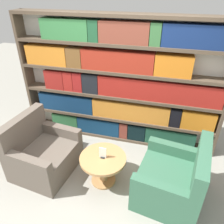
% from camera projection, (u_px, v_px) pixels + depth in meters
% --- Properties ---
extents(ground_plane, '(14.00, 14.00, 0.00)m').
position_uv_depth(ground_plane, '(94.00, 192.00, 3.06)').
color(ground_plane, gray).
extents(bookshelf, '(3.39, 0.30, 2.16)m').
position_uv_depth(bookshelf, '(120.00, 84.00, 3.63)').
color(bookshelf, silver).
rests_on(bookshelf, ground_plane).
extents(armchair_left, '(0.90, 0.98, 0.88)m').
position_uv_depth(armchair_left, '(43.00, 154.00, 3.31)').
color(armchair_left, brown).
rests_on(armchair_left, ground_plane).
extents(armchair_right, '(0.93, 1.01, 0.88)m').
position_uv_depth(armchair_right, '(173.00, 180.00, 2.86)').
color(armchair_right, '#336047').
rests_on(armchair_right, ground_plane).
extents(coffee_table, '(0.65, 0.65, 0.45)m').
position_uv_depth(coffee_table, '(103.00, 164.00, 3.07)').
color(coffee_table, '#AD7F4C').
rests_on(coffee_table, ground_plane).
extents(table_sign, '(0.10, 0.06, 0.17)m').
position_uv_depth(table_sign, '(103.00, 153.00, 2.97)').
color(table_sign, black).
rests_on(table_sign, coffee_table).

